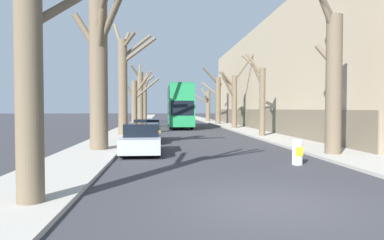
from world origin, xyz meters
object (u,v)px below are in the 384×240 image
(street_tree_right_3, at_px, (217,98))
(traffic_bollard, at_px, (297,152))
(street_tree_right_4, at_px, (207,105))
(street_tree_left_1, at_px, (99,68))
(street_tree_right_1, at_px, (261,98))
(double_decker_bus, at_px, (180,104))
(street_tree_left_4, at_px, (140,96))
(street_tree_left_3, at_px, (135,102))
(street_tree_left_5, at_px, (144,98))
(parked_car_1, at_px, (147,131))
(street_tree_right_0, at_px, (332,74))
(street_tree_right_2, at_px, (234,97))
(street_tree_left_2, at_px, (124,80))
(parked_car_0, at_px, (142,139))
(street_tree_left_0, at_px, (39,47))

(street_tree_right_3, xyz_separation_m, traffic_bollard, (-2.27, -32.30, -2.98))
(street_tree_right_4, relative_size, traffic_bollard, 5.86)
(street_tree_left_1, relative_size, street_tree_right_3, 1.07)
(street_tree_right_1, bearing_deg, double_decker_bus, 112.78)
(street_tree_left_4, bearing_deg, traffic_bollard, -76.94)
(street_tree_left_3, height_order, street_tree_left_5, street_tree_left_5)
(street_tree_right_3, bearing_deg, parked_car_1, -109.95)
(street_tree_right_0, bearing_deg, street_tree_right_2, 89.82)
(street_tree_right_0, xyz_separation_m, street_tree_right_2, (0.06, 20.63, -0.29))
(street_tree_left_1, distance_m, street_tree_right_2, 21.06)
(parked_car_1, bearing_deg, street_tree_left_1, -111.88)
(street_tree_left_2, relative_size, street_tree_right_3, 1.21)
(street_tree_right_1, relative_size, street_tree_right_3, 0.83)
(street_tree_right_1, height_order, street_tree_right_2, street_tree_right_2)
(street_tree_right_1, height_order, parked_car_0, street_tree_right_1)
(double_decker_bus, bearing_deg, parked_car_1, -100.60)
(street_tree_right_0, xyz_separation_m, parked_car_1, (-8.37, 7.51, -2.93))
(parked_car_0, xyz_separation_m, traffic_bollard, (5.97, -3.72, -0.19))
(street_tree_left_5, distance_m, street_tree_right_0, 42.72)
(street_tree_left_2, height_order, street_tree_left_4, street_tree_left_2)
(street_tree_left_1, relative_size, traffic_bollard, 8.58)
(street_tree_right_1, height_order, parked_car_1, street_tree_right_1)
(street_tree_right_4, distance_m, parked_car_0, 39.20)
(parked_car_1, bearing_deg, street_tree_right_1, 18.06)
(street_tree_right_4, bearing_deg, parked_car_1, -104.27)
(street_tree_left_2, distance_m, double_decker_bus, 11.73)
(parked_car_0, bearing_deg, street_tree_right_4, 77.86)
(street_tree_right_3, xyz_separation_m, parked_car_0, (-8.23, -28.58, -2.78))
(parked_car_1, bearing_deg, street_tree_left_0, -96.66)
(street_tree_right_3, height_order, parked_car_0, street_tree_right_3)
(street_tree_left_2, distance_m, street_tree_right_4, 29.38)
(street_tree_right_1, distance_m, traffic_bollard, 12.73)
(street_tree_right_1, bearing_deg, parked_car_1, -161.94)
(street_tree_left_1, xyz_separation_m, street_tree_right_0, (10.43, -2.38, -0.42))
(street_tree_left_4, distance_m, street_tree_right_1, 24.02)
(parked_car_1, bearing_deg, traffic_bollard, -58.18)
(street_tree_left_5, distance_m, street_tree_right_1, 32.88)
(street_tree_left_1, xyz_separation_m, street_tree_left_4, (0.13, 29.56, -0.19))
(street_tree_right_0, bearing_deg, double_decker_bus, 103.45)
(street_tree_right_1, xyz_separation_m, traffic_bollard, (-2.27, -12.30, -2.40))
(street_tree_right_4, distance_m, parked_car_1, 33.47)
(double_decker_bus, bearing_deg, street_tree_left_3, -170.57)
(street_tree_right_2, distance_m, parked_car_0, 20.96)
(street_tree_left_4, relative_size, parked_car_1, 1.83)
(street_tree_right_2, relative_size, parked_car_0, 1.95)
(street_tree_right_0, xyz_separation_m, street_tree_right_1, (-0.14, 10.20, -0.74))
(double_decker_bus, xyz_separation_m, parked_car_0, (-2.88, -21.31, -1.94))
(street_tree_left_1, bearing_deg, street_tree_left_3, 89.31)
(street_tree_right_1, height_order, street_tree_right_3, street_tree_right_3)
(street_tree_left_0, bearing_deg, street_tree_right_0, 34.23)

